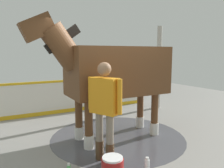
{
  "coord_description": "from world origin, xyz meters",
  "views": [
    {
      "loc": [
        4.02,
        -2.33,
        1.9
      ],
      "look_at": [
        0.39,
        -0.12,
        1.29
      ],
      "focal_mm": 35.54,
      "sensor_mm": 36.0,
      "label": 1
    }
  ],
  "objects_px": {
    "handler": "(104,105)",
    "wash_bucket": "(113,168)",
    "horse": "(113,71)",
    "bottle_shampoo": "(147,164)"
  },
  "relations": [
    {
      "from": "horse",
      "to": "wash_bucket",
      "type": "xyz_separation_m",
      "value": [
        1.4,
        -0.88,
        -1.32
      ]
    },
    {
      "from": "horse",
      "to": "handler",
      "type": "height_order",
      "value": "horse"
    },
    {
      "from": "wash_bucket",
      "to": "bottle_shampoo",
      "type": "bearing_deg",
      "value": 83.2
    },
    {
      "from": "handler",
      "to": "bottle_shampoo",
      "type": "distance_m",
      "value": 1.19
    },
    {
      "from": "handler",
      "to": "wash_bucket",
      "type": "height_order",
      "value": "handler"
    },
    {
      "from": "horse",
      "to": "handler",
      "type": "distance_m",
      "value": 1.2
    },
    {
      "from": "horse",
      "to": "wash_bucket",
      "type": "distance_m",
      "value": 2.12
    },
    {
      "from": "bottle_shampoo",
      "to": "wash_bucket",
      "type": "bearing_deg",
      "value": -96.8
    },
    {
      "from": "wash_bucket",
      "to": "bottle_shampoo",
      "type": "distance_m",
      "value": 0.62
    },
    {
      "from": "horse",
      "to": "handler",
      "type": "relative_size",
      "value": 2.02
    }
  ]
}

